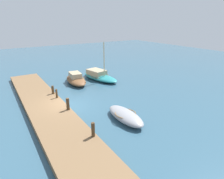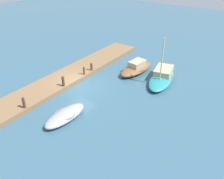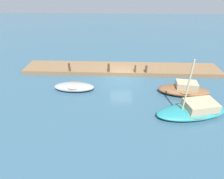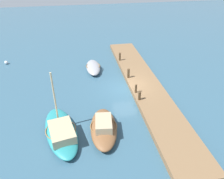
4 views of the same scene
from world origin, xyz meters
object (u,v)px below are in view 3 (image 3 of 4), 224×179
rowboat_grey (74,87)px  mooring_post_mid_east (109,68)px  sailboat_teal (193,110)px  motorboat_brown (184,89)px  mooring_post_west (146,69)px  mooring_post_east (69,67)px  mooring_post_mid_west (135,69)px

rowboat_grey → mooring_post_mid_east: (-3.15, -3.32, 0.56)m
sailboat_teal → mooring_post_mid_east: bearing=-55.3°
mooring_post_mid_east → motorboat_brown: bearing=153.4°
sailboat_teal → mooring_post_west: size_ratio=7.66×
sailboat_teal → mooring_post_mid_east: sailboat_teal is taller
mooring_post_west → mooring_post_east: bearing=0.0°
rowboat_grey → mooring_post_mid_east: 4.61m
mooring_post_mid_west → mooring_post_east: mooring_post_east is taller
mooring_post_west → mooring_post_mid_west: (1.19, 0.00, 0.01)m
sailboat_teal → mooring_post_east: bearing=-42.2°
mooring_post_west → mooring_post_east: (8.44, 0.00, 0.07)m
motorboat_brown → mooring_post_east: 12.09m
sailboat_teal → mooring_post_east: 13.21m
motorboat_brown → mooring_post_west: 4.77m
motorboat_brown → mooring_post_mid_east: 8.06m
mooring_post_east → sailboat_teal: bearing=149.6°
motorboat_brown → mooring_post_east: (11.54, -3.60, 0.43)m
mooring_post_west → motorboat_brown: bearing=130.7°
mooring_post_mid_west → mooring_post_east: bearing=0.0°
mooring_post_mid_east → mooring_post_east: size_ratio=1.04×
rowboat_grey → mooring_post_west: (-7.24, -3.32, 0.47)m
motorboat_brown → mooring_post_east: mooring_post_east is taller
mooring_post_west → mooring_post_mid_east: size_ratio=0.82×
motorboat_brown → mooring_post_west: motorboat_brown is taller
motorboat_brown → mooring_post_west: size_ratio=6.06×
sailboat_teal → mooring_post_east: size_ratio=6.49×
rowboat_grey → mooring_post_east: size_ratio=4.17×
mooring_post_mid_east → mooring_post_east: (4.34, 0.00, -0.02)m
sailboat_teal → mooring_post_west: 7.32m
mooring_post_west → mooring_post_east: mooring_post_east is taller
mooring_post_mid_east → mooring_post_east: 4.34m
motorboat_brown → mooring_post_mid_east: size_ratio=4.96×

